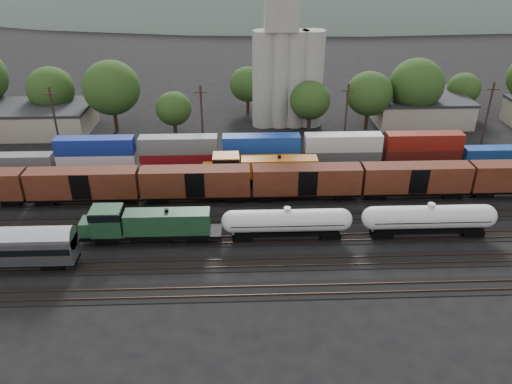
{
  "coord_description": "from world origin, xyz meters",
  "views": [
    {
      "loc": [
        -5.98,
        -56.87,
        33.98
      ],
      "look_at": [
        -3.79,
        2.0,
        3.0
      ],
      "focal_mm": 35.0,
      "sensor_mm": 36.0,
      "label": 1
    }
  ],
  "objects_px": {
    "green_locomotive": "(143,224)",
    "orange_locomotive": "(258,169)",
    "grain_silo": "(287,68)",
    "tank_car_a": "(287,222)"
  },
  "relations": [
    {
      "from": "green_locomotive",
      "to": "orange_locomotive",
      "type": "relative_size",
      "value": 0.91
    },
    {
      "from": "orange_locomotive",
      "to": "tank_car_a",
      "type": "bearing_deg",
      "value": -78.83
    },
    {
      "from": "tank_car_a",
      "to": "orange_locomotive",
      "type": "bearing_deg",
      "value": 101.17
    },
    {
      "from": "green_locomotive",
      "to": "grain_silo",
      "type": "bearing_deg",
      "value": 62.87
    },
    {
      "from": "green_locomotive",
      "to": "orange_locomotive",
      "type": "bearing_deg",
      "value": 46.02
    },
    {
      "from": "grain_silo",
      "to": "orange_locomotive",
      "type": "bearing_deg",
      "value": -104.09
    },
    {
      "from": "orange_locomotive",
      "to": "grain_silo",
      "type": "bearing_deg",
      "value": 75.91
    },
    {
      "from": "tank_car_a",
      "to": "orange_locomotive",
      "type": "xyz_separation_m",
      "value": [
        -2.96,
        15.0,
        0.15
      ]
    },
    {
      "from": "green_locomotive",
      "to": "tank_car_a",
      "type": "relative_size",
      "value": 1.06
    },
    {
      "from": "green_locomotive",
      "to": "tank_car_a",
      "type": "distance_m",
      "value": 17.44
    }
  ]
}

